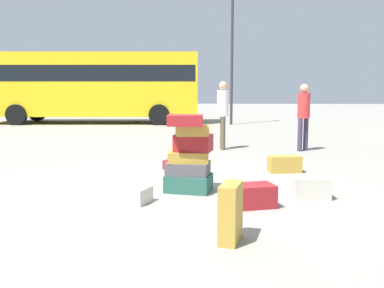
% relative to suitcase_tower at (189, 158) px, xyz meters
% --- Properties ---
extents(ground_plane, '(80.00, 80.00, 0.00)m').
position_rel_suitcase_tower_xyz_m(ground_plane, '(-0.41, 0.06, -0.52)').
color(ground_plane, gray).
extents(suitcase_tower, '(0.75, 0.70, 1.18)m').
position_rel_suitcase_tower_xyz_m(suitcase_tower, '(0.00, 0.00, 0.00)').
color(suitcase_tower, '#26594C').
rests_on(suitcase_tower, ground).
extents(suitcase_cream_left_side, '(0.72, 0.56, 0.22)m').
position_rel_suitcase_tower_xyz_m(suitcase_cream_left_side, '(-0.83, -0.66, -0.41)').
color(suitcase_cream_left_side, beige).
rests_on(suitcase_cream_left_side, ground).
extents(suitcase_maroon_foreground_near, '(0.64, 0.52, 0.30)m').
position_rel_suitcase_tower_xyz_m(suitcase_maroon_foreground_near, '(0.89, -0.82, -0.37)').
color(suitcase_maroon_foreground_near, maroon).
rests_on(suitcase_maroon_foreground_near, ground).
extents(suitcase_maroon_upright_blue, '(0.82, 0.62, 0.17)m').
position_rel_suitcase_tower_xyz_m(suitcase_maroon_upright_blue, '(-0.23, 1.79, -0.43)').
color(suitcase_maroon_upright_blue, maroon).
rests_on(suitcase_maroon_upright_blue, ground).
extents(suitcase_tan_right_side, '(0.27, 0.45, 0.60)m').
position_rel_suitcase_tower_xyz_m(suitcase_tan_right_side, '(0.55, -2.14, -0.21)').
color(suitcase_tan_right_side, '#B28C33').
rests_on(suitcase_tan_right_side, ground).
extents(suitcase_tan_foreground_far, '(0.63, 0.38, 0.31)m').
position_rel_suitcase_tower_xyz_m(suitcase_tan_foreground_far, '(1.69, 1.59, -0.36)').
color(suitcase_tan_foreground_far, '#B28C33').
rests_on(suitcase_tan_foreground_far, ground).
extents(suitcase_cream_behind_tower, '(0.53, 0.38, 0.31)m').
position_rel_suitcase_tower_xyz_m(suitcase_cream_behind_tower, '(1.75, -0.31, -0.36)').
color(suitcase_cream_behind_tower, beige).
rests_on(suitcase_cream_behind_tower, ground).
extents(person_bearded_onlooker, '(0.30, 0.34, 1.75)m').
position_rel_suitcase_tower_xyz_m(person_bearded_onlooker, '(0.58, 4.63, 0.53)').
color(person_bearded_onlooker, brown).
rests_on(person_bearded_onlooker, ground).
extents(person_tourist_with_camera, '(0.30, 0.30, 1.68)m').
position_rel_suitcase_tower_xyz_m(person_tourist_with_camera, '(2.60, 4.46, 0.49)').
color(person_tourist_with_camera, '#3F334C').
rests_on(person_tourist_with_camera, ground).
extents(parked_bus, '(9.68, 3.14, 3.15)m').
position_rel_suitcase_tower_xyz_m(parked_bus, '(-5.23, 13.15, 1.32)').
color(parked_bus, yellow).
rests_on(parked_bus, ground).
extents(lamp_post, '(0.36, 0.36, 6.29)m').
position_rel_suitcase_tower_xyz_m(lamp_post, '(1.09, 12.56, 3.57)').
color(lamp_post, '#333338').
rests_on(lamp_post, ground).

